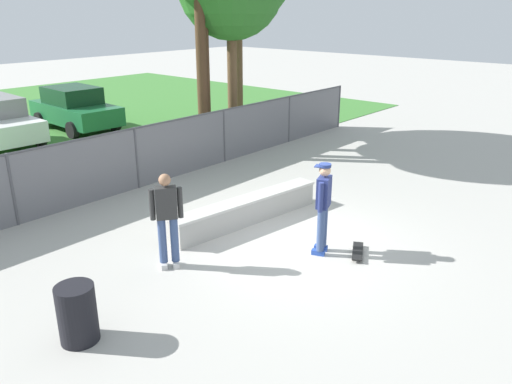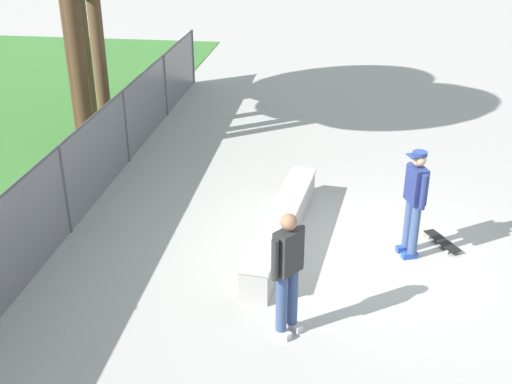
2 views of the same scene
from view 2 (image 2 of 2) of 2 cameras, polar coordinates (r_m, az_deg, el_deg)
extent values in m
plane|color=#ADAAA3|center=(10.85, 10.54, -5.38)|extent=(80.00, 80.00, 0.00)
cube|color=#A8A59E|center=(10.90, 2.37, -3.22)|extent=(3.92, 0.92, 0.51)
cube|color=beige|center=(10.77, 2.39, -1.88)|extent=(3.97, 0.96, 0.06)
cube|color=#2647A5|center=(10.80, 13.64, -5.55)|extent=(0.20, 0.28, 0.10)
cube|color=#2647A5|center=(10.97, 13.15, -4.98)|extent=(0.20, 0.28, 0.10)
cylinder|color=#384C7A|center=(10.57, 14.06, -3.24)|extent=(0.15, 0.15, 0.88)
cylinder|color=#384C7A|center=(10.75, 13.55, -2.70)|extent=(0.15, 0.15, 0.88)
cube|color=navy|center=(10.34, 14.22, 0.65)|extent=(0.43, 0.34, 0.60)
cylinder|color=navy|center=(10.15, 14.82, -0.03)|extent=(0.10, 0.10, 0.58)
cylinder|color=navy|center=(10.55, 13.61, 1.10)|extent=(0.10, 0.10, 0.58)
sphere|color=tan|center=(10.17, 14.47, 2.85)|extent=(0.22, 0.22, 0.22)
cylinder|color=navy|center=(10.14, 14.53, 3.37)|extent=(0.23, 0.23, 0.06)
cube|color=navy|center=(10.09, 13.86, 3.18)|extent=(0.23, 0.18, 0.02)
cube|color=black|center=(11.31, 16.37, -4.23)|extent=(0.80, 0.56, 0.02)
cube|color=#B2B2B7|center=(11.50, 15.58, -3.69)|extent=(0.12, 0.15, 0.02)
cube|color=#B2B2B7|center=(11.14, 17.18, -4.94)|extent=(0.12, 0.15, 0.02)
cylinder|color=silver|center=(11.57, 15.90, -3.76)|extent=(0.06, 0.05, 0.05)
cylinder|color=silver|center=(11.47, 15.21, -3.92)|extent=(0.06, 0.05, 0.05)
cylinder|color=silver|center=(11.20, 17.50, -5.00)|extent=(0.06, 0.05, 0.05)
cylinder|color=silver|center=(11.10, 16.80, -5.18)|extent=(0.06, 0.05, 0.05)
cylinder|color=#4C4C51|center=(11.40, -16.82, 0.18)|extent=(0.07, 0.07, 1.66)
cylinder|color=#4C4C51|center=(14.23, -11.64, 5.79)|extent=(0.07, 0.07, 1.66)
cylinder|color=#4C4C51|center=(17.23, -8.17, 9.47)|extent=(0.07, 0.07, 1.66)
cylinder|color=#4C4C51|center=(20.32, -5.70, 12.02)|extent=(0.07, 0.07, 1.66)
cylinder|color=#4C4C51|center=(11.10, -17.33, 3.92)|extent=(19.80, 0.05, 0.05)
cube|color=slate|center=(11.40, -16.82, 0.18)|extent=(19.80, 0.01, 1.66)
cylinder|color=#47301E|center=(14.08, -15.94, 12.91)|extent=(0.32, 0.32, 5.32)
cylinder|color=#47301E|center=(14.48, -16.32, 13.45)|extent=(0.32, 0.32, 5.45)
cylinder|color=brown|center=(15.58, -13.92, 11.71)|extent=(0.32, 0.32, 3.97)
cylinder|color=brown|center=(16.96, -15.32, 13.40)|extent=(0.32, 0.32, 4.42)
cube|color=beige|center=(8.95, 3.35, -11.95)|extent=(0.24, 0.27, 0.10)
cube|color=beige|center=(8.81, 2.39, -12.59)|extent=(0.24, 0.27, 0.10)
cylinder|color=#384C7A|center=(8.67, 3.28, -9.29)|extent=(0.15, 0.15, 0.88)
cylinder|color=#384C7A|center=(8.54, 2.30, -9.90)|extent=(0.15, 0.15, 0.88)
cube|color=#2D2D2D|center=(8.20, 2.91, -5.36)|extent=(0.44, 0.40, 0.60)
cylinder|color=#2D2D2D|center=(8.38, 4.04, -4.84)|extent=(0.10, 0.10, 0.58)
cylinder|color=#2D2D2D|center=(8.05, 1.72, -6.13)|extent=(0.10, 0.10, 0.58)
sphere|color=#9E7051|center=(7.99, 2.97, -2.70)|extent=(0.22, 0.22, 0.22)
camera|label=1|loc=(6.56, 80.06, -3.79)|focal=35.64mm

